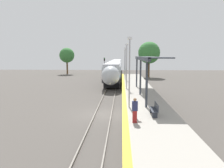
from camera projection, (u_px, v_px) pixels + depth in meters
ground_plane at (103, 114)px, 19.47m from camera, size 120.00×120.00×0.00m
rail_left at (95, 113)px, 19.50m from camera, size 0.08×90.00×0.15m
rail_right at (112, 113)px, 19.43m from camera, size 0.08×90.00×0.15m
train at (115, 68)px, 53.95m from camera, size 2.81×48.45×3.88m
platform_right at (145, 110)px, 19.25m from camera, size 4.09×64.00×0.92m
platform_bench at (155, 109)px, 15.63m from camera, size 0.44×1.75×0.89m
person_waiting at (135, 110)px, 13.93m from camera, size 0.36×0.22×1.61m
railway_signal at (104, 66)px, 48.41m from camera, size 0.28×0.28×4.72m
lamppost_near at (129, 68)px, 17.83m from camera, size 0.36×0.20×5.77m
lamppost_mid at (127, 63)px, 28.30m from camera, size 0.36×0.20×5.77m
lamppost_far at (125, 61)px, 38.77m from camera, size 0.36×0.20×5.77m
lamppost_farthest at (125, 60)px, 49.23m from camera, size 0.36×0.20×5.77m
station_canopy at (146, 59)px, 23.70m from camera, size 2.02×15.11×4.15m
background_tree_left at (67, 55)px, 60.82m from camera, size 4.13×4.13×7.34m
background_tree_right at (149, 53)px, 51.89m from camera, size 5.19×5.19×8.46m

